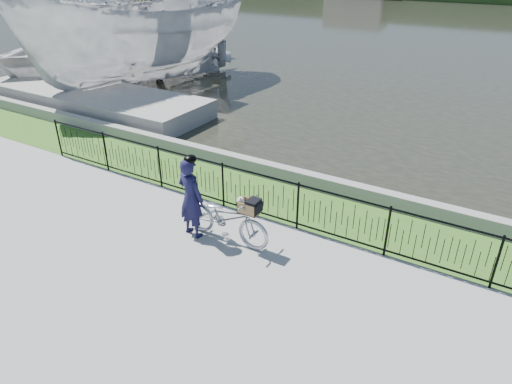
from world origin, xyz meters
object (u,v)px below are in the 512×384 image
Objects in this scene: boat_far at (113,45)px; bicycle_rig at (227,217)px; cyclist at (191,197)px; dock at (93,99)px; boat_near at (143,35)px.

bicycle_rig is at bearing -36.10° from boat_far.
cyclist is 16.64m from boat_far.
dock is at bearing 152.86° from bicycle_rig.
dock is 3.79m from boat_near.
boat_near is (-9.18, 8.51, 1.42)m from cyclist.
cyclist is at bearing -164.90° from bicycle_rig.
cyclist is 0.14× the size of boat_far.
cyclist is at bearing -30.03° from dock.
boat_near reaches higher than dock.
bicycle_rig is at bearing -27.14° from dock.
bicycle_rig is 0.88m from cyclist.
boat_far is at bearing 141.78° from cyclist.
boat_far is (-13.84, 10.09, 0.73)m from bicycle_rig.
boat_near reaches higher than cyclist.
boat_near is 0.91× the size of boat_far.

